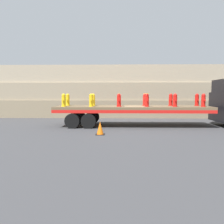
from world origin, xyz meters
TOP-DOWN VIEW (x-y plane):
  - ground_plane at (0.00, 0.00)m, footprint 120.00×120.00m
  - rock_cliff at (0.00, 6.16)m, footprint 60.00×3.30m
  - flatbed_trailer at (-0.58, 0.00)m, footprint 10.16×2.69m
  - fire_hydrant_yellow_near_0 at (-4.48, -0.57)m, footprint 0.32×0.50m
  - fire_hydrant_yellow_far_0 at (-4.48, 0.57)m, footprint 0.32×0.50m
  - fire_hydrant_yellow_near_1 at (-2.69, -0.57)m, footprint 0.32×0.50m
  - fire_hydrant_yellow_far_1 at (-2.69, 0.57)m, footprint 0.32×0.50m
  - fire_hydrant_red_near_2 at (-0.90, -0.57)m, footprint 0.32×0.50m
  - fire_hydrant_red_far_2 at (-0.90, 0.57)m, footprint 0.32×0.50m
  - fire_hydrant_red_near_3 at (0.90, -0.57)m, footprint 0.32×0.50m
  - fire_hydrant_red_far_3 at (0.90, 0.57)m, footprint 0.32×0.50m
  - fire_hydrant_red_near_4 at (2.69, -0.57)m, footprint 0.32×0.50m
  - fire_hydrant_red_far_4 at (2.69, 0.57)m, footprint 0.32×0.50m
  - fire_hydrant_red_near_5 at (4.48, -0.57)m, footprint 0.32×0.50m
  - fire_hydrant_red_far_5 at (4.48, 0.57)m, footprint 0.32×0.50m
  - cargo_strap_rear at (-0.90, 0.00)m, footprint 0.05×2.80m
  - cargo_strap_middle at (0.90, 0.00)m, footprint 0.05×2.80m
  - traffic_cone at (-1.90, -3.26)m, footprint 0.47×0.47m

SIDE VIEW (x-z plane):
  - ground_plane at x=0.00m, z-range 0.00..0.00m
  - traffic_cone at x=-1.90m, z-range -0.01..0.69m
  - flatbed_trailer at x=-0.58m, z-range 0.43..1.76m
  - fire_hydrant_yellow_near_0 at x=-4.48m, z-range 1.31..2.15m
  - fire_hydrant_yellow_far_0 at x=-4.48m, z-range 1.31..2.15m
  - fire_hydrant_yellow_near_1 at x=-2.69m, z-range 1.31..2.15m
  - fire_hydrant_yellow_far_1 at x=-2.69m, z-range 1.31..2.15m
  - fire_hydrant_red_near_2 at x=-0.90m, z-range 1.31..2.15m
  - fire_hydrant_red_far_2 at x=-0.90m, z-range 1.31..2.15m
  - fire_hydrant_red_near_3 at x=0.90m, z-range 1.31..2.15m
  - fire_hydrant_red_far_3 at x=0.90m, z-range 1.31..2.15m
  - fire_hydrant_red_near_4 at x=2.69m, z-range 1.31..2.15m
  - fire_hydrant_red_far_4 at x=2.69m, z-range 1.31..2.15m
  - fire_hydrant_red_near_5 at x=4.48m, z-range 1.31..2.15m
  - fire_hydrant_red_far_5 at x=4.48m, z-range 1.31..2.15m
  - cargo_strap_rear at x=-0.90m, z-range 2.16..2.18m
  - cargo_strap_middle at x=0.90m, z-range 2.16..2.18m
  - rock_cliff at x=0.00m, z-range 0.00..4.72m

